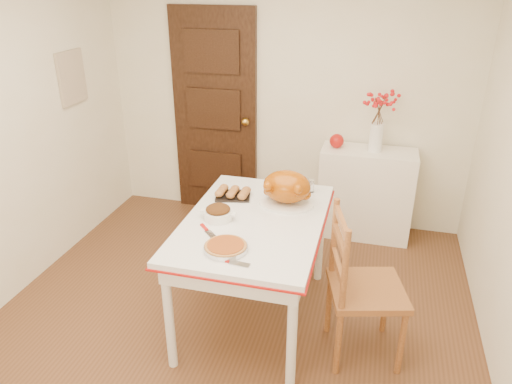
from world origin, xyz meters
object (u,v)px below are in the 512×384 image
(sideboard, at_px, (365,193))
(turkey_platter, at_px, (287,188))
(pumpkin_pie, at_px, (226,246))
(kitchen_table, at_px, (254,270))
(chair_oak, at_px, (367,287))

(sideboard, bearing_deg, turkey_platter, -113.89)
(turkey_platter, xyz_separation_m, pumpkin_pie, (-0.23, -0.70, -0.10))
(sideboard, height_order, kitchen_table, sideboard)
(sideboard, height_order, turkey_platter, turkey_platter)
(kitchen_table, relative_size, chair_oak, 1.31)
(turkey_platter, height_order, pumpkin_pie, turkey_platter)
(kitchen_table, height_order, pumpkin_pie, pumpkin_pie)
(chair_oak, distance_m, turkey_platter, 0.87)
(sideboard, height_order, pumpkin_pie, pumpkin_pie)
(kitchen_table, relative_size, turkey_platter, 3.44)
(chair_oak, distance_m, pumpkin_pie, 0.95)
(kitchen_table, distance_m, turkey_platter, 0.63)
(turkey_platter, relative_size, pumpkin_pie, 1.50)
(sideboard, distance_m, turkey_platter, 1.40)
(kitchen_table, bearing_deg, sideboard, 64.70)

